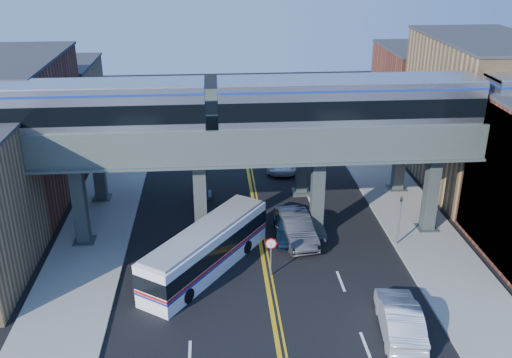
% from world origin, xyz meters
% --- Properties ---
extents(ground, '(120.00, 120.00, 0.00)m').
position_xyz_m(ground, '(0.00, 0.00, 0.00)').
color(ground, black).
rests_on(ground, ground).
extents(sidewalk_west, '(5.00, 70.00, 0.16)m').
position_xyz_m(sidewalk_west, '(-11.50, 10.00, 0.08)').
color(sidewalk_west, gray).
rests_on(sidewalk_west, ground).
extents(sidewalk_east, '(5.00, 70.00, 0.16)m').
position_xyz_m(sidewalk_east, '(11.50, 10.00, 0.08)').
color(sidewalk_east, gray).
rests_on(sidewalk_east, ground).
extents(building_west_b, '(8.00, 14.00, 11.00)m').
position_xyz_m(building_west_b, '(-18.50, 16.00, 5.50)').
color(building_west_b, brown).
rests_on(building_west_b, ground).
extents(building_west_c, '(8.00, 10.00, 8.00)m').
position_xyz_m(building_west_c, '(-18.50, 29.00, 4.00)').
color(building_west_c, '#9B7C50').
rests_on(building_west_c, ground).
extents(building_east_b, '(8.00, 14.00, 12.00)m').
position_xyz_m(building_east_b, '(18.50, 16.00, 6.00)').
color(building_east_b, '#9B7C50').
rests_on(building_east_b, ground).
extents(building_east_c, '(8.00, 10.00, 9.00)m').
position_xyz_m(building_east_c, '(18.50, 29.00, 4.50)').
color(building_east_c, brown).
rests_on(building_east_c, ground).
extents(mural_panel, '(0.10, 9.50, 9.50)m').
position_xyz_m(mural_panel, '(14.55, 4.00, 4.75)').
color(mural_panel, teal).
rests_on(mural_panel, ground).
extents(elevated_viaduct_near, '(52.00, 3.60, 7.40)m').
position_xyz_m(elevated_viaduct_near, '(0.00, 8.00, 6.47)').
color(elevated_viaduct_near, '#384240').
rests_on(elevated_viaduct_near, ground).
extents(elevated_viaduct_far, '(52.00, 3.60, 7.40)m').
position_xyz_m(elevated_viaduct_far, '(0.00, 15.00, 6.47)').
color(elevated_viaduct_far, '#384240').
rests_on(elevated_viaduct_far, ground).
extents(transit_train, '(52.03, 3.27, 3.81)m').
position_xyz_m(transit_train, '(5.75, 8.00, 9.46)').
color(transit_train, black).
rests_on(transit_train, elevated_viaduct_near).
extents(stop_sign, '(0.76, 0.09, 2.63)m').
position_xyz_m(stop_sign, '(0.30, 3.00, 1.76)').
color(stop_sign, slate).
rests_on(stop_sign, ground).
extents(traffic_signal, '(0.15, 0.18, 4.10)m').
position_xyz_m(traffic_signal, '(9.20, 6.00, 2.30)').
color(traffic_signal, slate).
rests_on(traffic_signal, ground).
extents(transit_bus, '(8.15, 10.21, 2.78)m').
position_xyz_m(transit_bus, '(-3.63, 3.99, 1.43)').
color(transit_bus, white).
rests_on(transit_bus, ground).
extents(car_lane_a, '(2.31, 5.16, 1.72)m').
position_xyz_m(car_lane_a, '(2.08, 7.88, 0.86)').
color(car_lane_a, '#0D1D33').
rests_on(car_lane_a, ground).
extents(car_lane_b, '(2.57, 5.75, 1.83)m').
position_xyz_m(car_lane_b, '(2.50, 7.41, 0.92)').
color(car_lane_b, '#343437').
rests_on(car_lane_b, ground).
extents(car_lane_c, '(2.85, 5.86, 1.61)m').
position_xyz_m(car_lane_c, '(3.00, 20.86, 0.80)').
color(car_lane_c, white).
rests_on(car_lane_c, ground).
extents(car_lane_d, '(2.86, 5.75, 1.60)m').
position_xyz_m(car_lane_d, '(3.56, 24.98, 0.80)').
color(car_lane_d, '#BBBAC0').
rests_on(car_lane_d, ground).
extents(car_parked_curb, '(2.61, 5.72, 1.82)m').
position_xyz_m(car_parked_curb, '(6.50, -3.05, 0.91)').
color(car_parked_curb, silver).
rests_on(car_parked_curb, ground).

